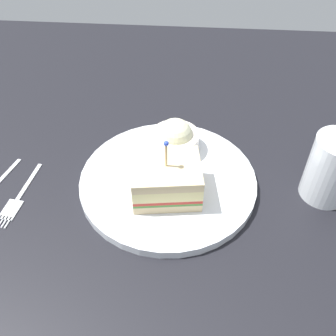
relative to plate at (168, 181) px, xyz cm
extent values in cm
cube|color=black|center=(0.00, 0.00, -1.67)|extent=(111.31, 111.31, 2.00)
cylinder|color=white|center=(0.00, 0.00, 0.00)|extent=(26.27, 26.27, 1.34)
cube|color=beige|center=(-0.32, -2.98, 1.32)|extent=(10.32, 8.88, 1.31)
cube|color=#478438|center=(-0.32, -2.98, 2.18)|extent=(10.32, 8.88, 0.40)
cube|color=red|center=(-0.32, -2.98, 2.63)|extent=(10.32, 8.88, 0.50)
cube|color=#EFE093|center=(-0.32, -2.98, 3.79)|extent=(10.32, 8.88, 1.82)
cube|color=beige|center=(-0.32, -2.98, 5.35)|extent=(10.32, 8.88, 1.31)
cylinder|color=tan|center=(-0.32, -2.98, 7.61)|extent=(0.30, 0.30, 4.53)
sphere|color=blue|center=(-0.32, -2.98, 9.88)|extent=(0.70, 0.70, 0.70)
cylinder|color=silver|center=(0.58, 6.62, 2.18)|extent=(7.62, 7.62, 3.02)
sphere|color=beige|center=(0.58, 6.62, 3.41)|extent=(5.48, 5.48, 5.48)
cylinder|color=#B74C33|center=(22.85, -0.45, 2.73)|extent=(6.01, 6.01, 6.79)
cylinder|color=white|center=(22.85, -0.45, 4.32)|extent=(6.83, 6.83, 9.98)
cube|color=silver|center=(-21.09, -1.28, -0.50)|extent=(1.53, 7.74, 0.35)
cube|color=silver|center=(-21.78, -6.90, -0.50)|extent=(2.62, 3.84, 0.35)
cube|color=silver|center=(-22.29, -9.05, -0.50)|extent=(0.42, 2.01, 0.35)
cube|color=silver|center=(-21.80, -9.11, -0.50)|extent=(0.42, 2.01, 0.35)
cube|color=silver|center=(-21.30, -9.18, -0.50)|extent=(0.42, 2.01, 0.35)
cube|color=silver|center=(-25.33, -0.51, -0.50)|extent=(2.67, 7.94, 0.35)
camera|label=1|loc=(3.16, -39.43, 41.11)|focal=40.63mm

